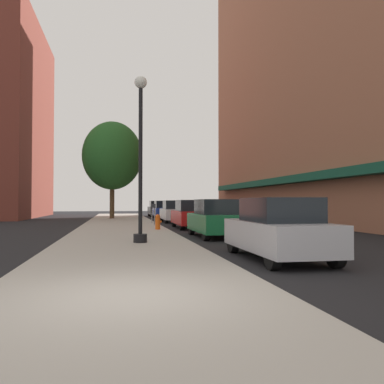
{
  "coord_description": "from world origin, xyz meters",
  "views": [
    {
      "loc": [
        -0.26,
        -6.33,
        1.55
      ],
      "look_at": [
        3.71,
        15.13,
        2.08
      ],
      "focal_mm": 37.98,
      "sensor_mm": 36.0,
      "label": 1
    }
  ],
  "objects_px": {
    "car_silver": "(278,229)",
    "car_red": "(191,215)",
    "lamppost": "(140,155)",
    "car_white": "(174,212)",
    "car_green": "(216,219)",
    "parking_meter_far": "(154,211)",
    "car_blue": "(164,210)",
    "car_black": "(157,209)",
    "fire_hydrant": "(158,222)",
    "tree_near": "(112,156)",
    "parking_meter_near": "(152,211)"
  },
  "relations": [
    {
      "from": "lamppost",
      "to": "car_black",
      "type": "bearing_deg",
      "value": 83.21
    },
    {
      "from": "lamppost",
      "to": "car_red",
      "type": "relative_size",
      "value": 1.37
    },
    {
      "from": "fire_hydrant",
      "to": "car_green",
      "type": "xyz_separation_m",
      "value": [
        2.17,
        -3.79,
        0.29
      ]
    },
    {
      "from": "parking_meter_far",
      "to": "car_white",
      "type": "relative_size",
      "value": 0.3
    },
    {
      "from": "fire_hydrant",
      "to": "car_blue",
      "type": "distance_m",
      "value": 16.62
    },
    {
      "from": "car_green",
      "to": "car_blue",
      "type": "relative_size",
      "value": 1.0
    },
    {
      "from": "car_green",
      "to": "car_red",
      "type": "bearing_deg",
      "value": 89.31
    },
    {
      "from": "car_red",
      "to": "car_black",
      "type": "distance_m",
      "value": 19.99
    },
    {
      "from": "car_green",
      "to": "car_blue",
      "type": "bearing_deg",
      "value": 89.31
    },
    {
      "from": "car_red",
      "to": "car_white",
      "type": "distance_m",
      "value": 6.93
    },
    {
      "from": "fire_hydrant",
      "to": "tree_near",
      "type": "distance_m",
      "value": 15.92
    },
    {
      "from": "car_silver",
      "to": "car_blue",
      "type": "relative_size",
      "value": 1.0
    },
    {
      "from": "car_silver",
      "to": "car_red",
      "type": "height_order",
      "value": "same"
    },
    {
      "from": "lamppost",
      "to": "parking_meter_far",
      "type": "xyz_separation_m",
      "value": [
        1.5,
        10.97,
        -2.25
      ]
    },
    {
      "from": "lamppost",
      "to": "car_black",
      "type": "height_order",
      "value": "lamppost"
    },
    {
      "from": "tree_near",
      "to": "car_silver",
      "type": "height_order",
      "value": "tree_near"
    },
    {
      "from": "lamppost",
      "to": "parking_meter_far",
      "type": "relative_size",
      "value": 4.5
    },
    {
      "from": "tree_near",
      "to": "car_green",
      "type": "height_order",
      "value": "tree_near"
    },
    {
      "from": "lamppost",
      "to": "tree_near",
      "type": "distance_m",
      "value": 21.73
    },
    {
      "from": "lamppost",
      "to": "car_black",
      "type": "xyz_separation_m",
      "value": [
        3.45,
        28.96,
        -2.39
      ]
    },
    {
      "from": "fire_hydrant",
      "to": "car_white",
      "type": "bearing_deg",
      "value": 76.77
    },
    {
      "from": "fire_hydrant",
      "to": "car_green",
      "type": "bearing_deg",
      "value": -60.19
    },
    {
      "from": "parking_meter_far",
      "to": "car_silver",
      "type": "distance_m",
      "value": 15.2
    },
    {
      "from": "car_green",
      "to": "car_white",
      "type": "height_order",
      "value": "same"
    },
    {
      "from": "car_white",
      "to": "tree_near",
      "type": "bearing_deg",
      "value": 131.66
    },
    {
      "from": "car_silver",
      "to": "car_red",
      "type": "xyz_separation_m",
      "value": [
        0.0,
        13.07,
        0.0
      ]
    },
    {
      "from": "parking_meter_near",
      "to": "car_blue",
      "type": "bearing_deg",
      "value": 79.26
    },
    {
      "from": "parking_meter_near",
      "to": "car_silver",
      "type": "distance_m",
      "value": 17.09
    },
    {
      "from": "tree_near",
      "to": "car_green",
      "type": "relative_size",
      "value": 1.96
    },
    {
      "from": "lamppost",
      "to": "car_silver",
      "type": "bearing_deg",
      "value": -49.97
    },
    {
      "from": "lamppost",
      "to": "car_red",
      "type": "xyz_separation_m",
      "value": [
        3.45,
        8.97,
        -2.39
      ]
    },
    {
      "from": "fire_hydrant",
      "to": "car_black",
      "type": "distance_m",
      "value": 22.39
    },
    {
      "from": "car_red",
      "to": "parking_meter_far",
      "type": "bearing_deg",
      "value": 135.04
    },
    {
      "from": "lamppost",
      "to": "car_white",
      "type": "distance_m",
      "value": 16.44
    },
    {
      "from": "car_silver",
      "to": "lamppost",
      "type": "bearing_deg",
      "value": 128.05
    },
    {
      "from": "car_red",
      "to": "car_white",
      "type": "bearing_deg",
      "value": 90.8
    },
    {
      "from": "fire_hydrant",
      "to": "car_white",
      "type": "xyz_separation_m",
      "value": [
        2.17,
        9.22,
        0.29
      ]
    },
    {
      "from": "car_white",
      "to": "car_red",
      "type": "bearing_deg",
      "value": -87.94
    },
    {
      "from": "lamppost",
      "to": "car_silver",
      "type": "relative_size",
      "value": 1.37
    },
    {
      "from": "car_green",
      "to": "tree_near",
      "type": "bearing_deg",
      "value": 103.4
    },
    {
      "from": "fire_hydrant",
      "to": "car_green",
      "type": "distance_m",
      "value": 4.37
    },
    {
      "from": "fire_hydrant",
      "to": "parking_meter_far",
      "type": "bearing_deg",
      "value": 87.08
    },
    {
      "from": "lamppost",
      "to": "car_white",
      "type": "bearing_deg",
      "value": 77.77
    },
    {
      "from": "fire_hydrant",
      "to": "car_red",
      "type": "bearing_deg",
      "value": 46.57
    },
    {
      "from": "lamppost",
      "to": "parking_meter_near",
      "type": "xyz_separation_m",
      "value": [
        1.5,
        12.87,
        -2.25
      ]
    },
    {
      "from": "lamppost",
      "to": "car_blue",
      "type": "distance_m",
      "value": 23.53
    },
    {
      "from": "car_silver",
      "to": "car_blue",
      "type": "height_order",
      "value": "same"
    },
    {
      "from": "car_red",
      "to": "car_white",
      "type": "height_order",
      "value": "same"
    },
    {
      "from": "car_blue",
      "to": "parking_meter_far",
      "type": "bearing_deg",
      "value": -100.1
    },
    {
      "from": "car_red",
      "to": "car_silver",
      "type": "bearing_deg",
      "value": -89.2
    }
  ]
}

